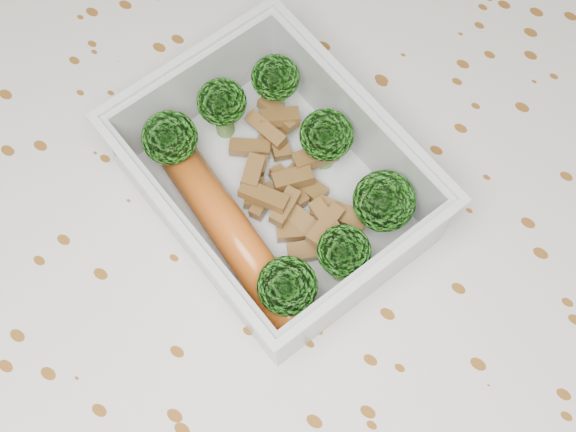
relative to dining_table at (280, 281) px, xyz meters
The scene contains 7 objects.
ground_plane 0.67m from the dining_table, ahead, with size 4.00×4.00×0.00m, color olive.
dining_table is the anchor object (origin of this frame).
tablecloth 0.05m from the dining_table, ahead, with size 1.46×0.96×0.19m.
lunch_container 0.11m from the dining_table, 129.95° to the left, with size 0.21×0.18×0.06m.
broccoli_florets 0.13m from the dining_table, 107.66° to the left, with size 0.16×0.14×0.05m.
meat_pile 0.11m from the dining_table, 109.27° to the left, with size 0.10×0.09×0.03m.
sausage 0.11m from the dining_table, 137.40° to the right, with size 0.14×0.07×0.02m.
Camera 1 is at (0.11, -0.15, 1.21)m, focal length 50.00 mm.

